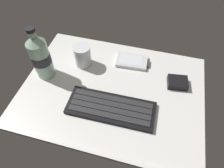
{
  "coord_description": "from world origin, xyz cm",
  "views": [
    {
      "loc": [
        11.37,
        -42.13,
        58.74
      ],
      "look_at": [
        0.0,
        0.0,
        3.0
      ],
      "focal_mm": 32.81,
      "sensor_mm": 36.0,
      "label": 1
    }
  ],
  "objects_px": {
    "water_bottle": "(40,56)",
    "charger_block": "(177,82)",
    "keyboard": "(111,108)",
    "juice_cup": "(83,56)",
    "handheld_device": "(132,61)"
  },
  "relations": [
    {
      "from": "keyboard",
      "to": "handheld_device",
      "type": "height_order",
      "value": "keyboard"
    },
    {
      "from": "keyboard",
      "to": "handheld_device",
      "type": "relative_size",
      "value": 2.22
    },
    {
      "from": "handheld_device",
      "to": "juice_cup",
      "type": "distance_m",
      "value": 0.19
    },
    {
      "from": "handheld_device",
      "to": "keyboard",
      "type": "bearing_deg",
      "value": -96.03
    },
    {
      "from": "handheld_device",
      "to": "water_bottle",
      "type": "distance_m",
      "value": 0.34
    },
    {
      "from": "keyboard",
      "to": "juice_cup",
      "type": "height_order",
      "value": "juice_cup"
    },
    {
      "from": "water_bottle",
      "to": "charger_block",
      "type": "bearing_deg",
      "value": 8.87
    },
    {
      "from": "keyboard",
      "to": "charger_block",
      "type": "height_order",
      "value": "charger_block"
    },
    {
      "from": "keyboard",
      "to": "juice_cup",
      "type": "relative_size",
      "value": 3.44
    },
    {
      "from": "juice_cup",
      "to": "water_bottle",
      "type": "bearing_deg",
      "value": -143.5
    },
    {
      "from": "keyboard",
      "to": "juice_cup",
      "type": "bearing_deg",
      "value": 132.4
    },
    {
      "from": "handheld_device",
      "to": "charger_block",
      "type": "distance_m",
      "value": 0.19
    },
    {
      "from": "charger_block",
      "to": "juice_cup",
      "type": "bearing_deg",
      "value": 178.17
    },
    {
      "from": "keyboard",
      "to": "water_bottle",
      "type": "xyz_separation_m",
      "value": [
        -0.28,
        0.09,
        0.08
      ]
    },
    {
      "from": "juice_cup",
      "to": "charger_block",
      "type": "height_order",
      "value": "juice_cup"
    }
  ]
}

